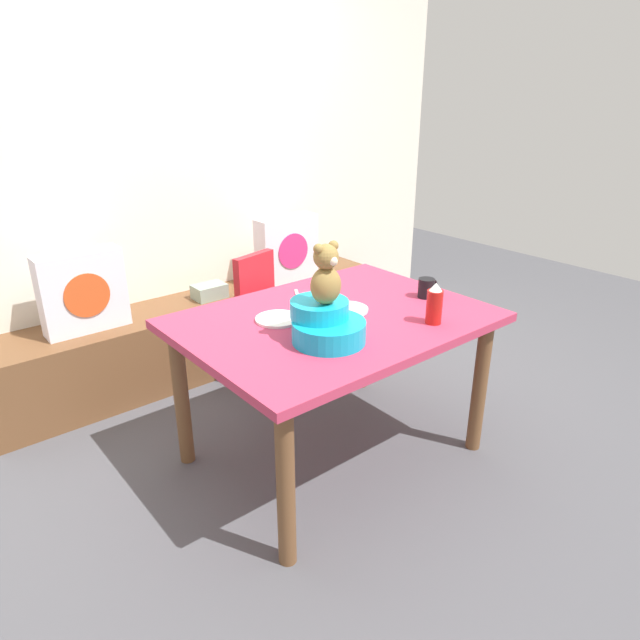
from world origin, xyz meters
name	(u,v)px	position (x,y,z in m)	size (l,w,h in m)	color
ground_plane	(333,453)	(0.00, 0.00, 0.00)	(8.00, 8.00, 0.00)	#4C4C51
back_wall	(171,158)	(0.00, 1.52, 1.30)	(4.40, 0.10, 2.60)	silver
window_bench	(206,333)	(0.00, 1.25, 0.23)	(2.60, 0.44, 0.46)	brown
pillow_floral_left	(83,292)	(-0.72, 1.23, 0.68)	(0.44, 0.15, 0.44)	silver
pillow_floral_right	(287,249)	(0.64, 1.23, 0.68)	(0.44, 0.15, 0.44)	silver
book_stack	(209,291)	(0.05, 1.25, 0.50)	(0.20, 0.14, 0.09)	#8AA290
dining_table	(334,335)	(0.00, 0.00, 0.65)	(1.35, 1.01, 0.74)	#B73351
highchair	(271,302)	(0.22, 0.82, 0.52)	(0.40, 0.50, 0.79)	red
infant_seat_teal	(326,324)	(-0.19, -0.17, 0.81)	(0.30, 0.33, 0.16)	#12A7C9
teddy_bear	(326,275)	(-0.19, -0.17, 1.02)	(0.13, 0.12, 0.25)	olive
ketchup_bottle	(434,304)	(0.28, -0.33, 0.83)	(0.07, 0.07, 0.18)	red
coffee_mug	(427,288)	(0.51, -0.10, 0.79)	(0.12, 0.08, 0.09)	black
dinner_plate_near	(347,309)	(0.09, 0.02, 0.75)	(0.20, 0.20, 0.01)	white
dinner_plate_far	(278,319)	(-0.22, 0.12, 0.75)	(0.20, 0.20, 0.01)	white
cell_phone	(327,287)	(0.23, 0.31, 0.74)	(0.07, 0.14, 0.01)	black
table_fork	(297,296)	(0.03, 0.32, 0.74)	(0.02, 0.17, 0.01)	silver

